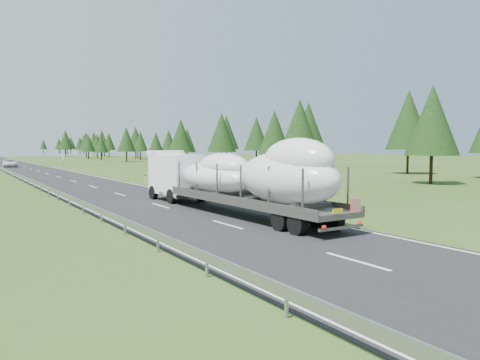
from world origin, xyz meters
TOP-DOWN VIEW (x-y plane):
  - ground at (0.00, 0.00)m, footprint 400.00×400.00m
  - road_surface at (0.00, 100.00)m, footprint 10.00×400.00m
  - marker_posts at (6.50, 155.00)m, footprint 0.13×350.08m
  - highway_sign at (7.20, 80.00)m, footprint 0.08×0.90m
  - tree_line_right at (39.99, 113.94)m, footprint 26.76×356.98m
  - boat_truck at (2.32, 3.25)m, footprint 3.18×19.99m
  - distant_van at (-2.25, 83.35)m, footprint 3.09×6.10m

SIDE VIEW (x-z plane):
  - ground at x=0.00m, z-range 0.00..0.00m
  - road_surface at x=0.00m, z-range 0.00..0.02m
  - marker_posts at x=6.50m, z-range 0.04..1.04m
  - distant_van at x=-2.25m, z-range 0.00..1.65m
  - highway_sign at x=7.20m, z-range 0.51..3.11m
  - boat_truck at x=2.32m, z-range 0.06..4.48m
  - tree_line_right at x=39.99m, z-range 0.52..13.01m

